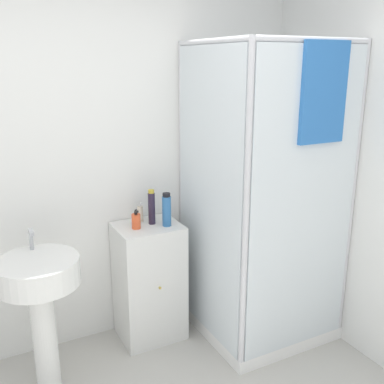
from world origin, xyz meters
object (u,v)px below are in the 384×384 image
object	(u,v)px
shampoo_bottle_blue	(167,210)
lotion_bottle_white	(140,213)
soap_dispenser	(136,221)
sink	(40,292)
shampoo_bottle_tall_black	(152,207)

from	to	relation	value
shampoo_bottle_blue	lotion_bottle_white	bearing A→B (deg)	127.08
soap_dispenser	sink	bearing A→B (deg)	-162.54
shampoo_bottle_blue	lotion_bottle_white	world-z (taller)	shampoo_bottle_blue
shampoo_bottle_blue	soap_dispenser	bearing A→B (deg)	167.18
sink	soap_dispenser	world-z (taller)	sink
shampoo_bottle_blue	lotion_bottle_white	distance (m)	0.22
sink	lotion_bottle_white	world-z (taller)	lotion_bottle_white
soap_dispenser	shampoo_bottle_blue	bearing A→B (deg)	-12.82
sink	soap_dispenser	distance (m)	0.75
shampoo_bottle_tall_black	sink	bearing A→B (deg)	-162.80
lotion_bottle_white	shampoo_bottle_blue	bearing A→B (deg)	-52.92
shampoo_bottle_blue	shampoo_bottle_tall_black	bearing A→B (deg)	132.15
soap_dispenser	shampoo_bottle_blue	world-z (taller)	shampoo_bottle_blue
soap_dispenser	lotion_bottle_white	bearing A→B (deg)	57.74
sink	shampoo_bottle_blue	world-z (taller)	shampoo_bottle_blue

